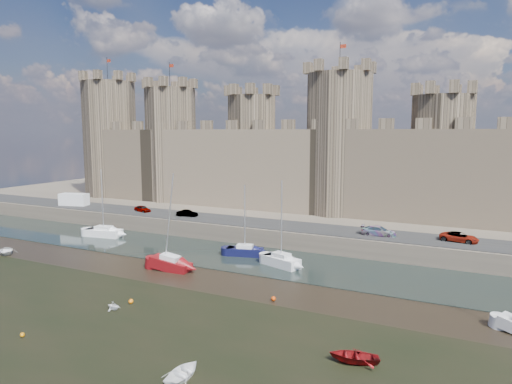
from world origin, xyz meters
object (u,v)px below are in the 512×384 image
van (74,200)px  sailboat_4 (170,263)px  car_0 (142,209)px  car_3 (459,237)px  car_2 (379,231)px  sailboat_0 (104,232)px  sailboat_2 (281,260)px  car_1 (187,213)px  sailboat_1 (245,250)px

van → sailboat_4: size_ratio=0.45×
van → car_0: bearing=-12.9°
car_0 → car_3: car_3 is taller
car_2 → van: 55.52m
car_0 → van: 15.75m
sailboat_0 → sailboat_2: bearing=-13.9°
car_0 → sailboat_0: size_ratio=0.32×
car_0 → car_1: bearing=-78.3°
car_1 → car_2: 30.39m
sailboat_2 → sailboat_4: size_ratio=0.90×
car_3 → van: size_ratio=0.87×
car_2 → van: size_ratio=0.87×
car_2 → sailboat_0: sailboat_0 is taller
car_0 → van: van is taller
car_1 → sailboat_1: (14.95, -8.62, -2.31)m
van → sailboat_1: (40.08, -8.62, -2.88)m
car_1 → car_3: size_ratio=0.76×
car_3 → sailboat_1: (-25.11, -9.42, -2.38)m
car_2 → car_0: bearing=87.5°
car_1 → sailboat_0: bearing=123.4°
van → sailboat_2: 47.55m
car_1 → van: van is taller
sailboat_2 → car_3: bearing=50.6°
car_0 → car_2: size_ratio=0.74×
sailboat_0 → van: bearing=141.6°
car_1 → sailboat_4: sailboat_4 is taller
car_3 → sailboat_0: 50.59m
car_0 → sailboat_1: 26.04m
car_2 → sailboat_1: size_ratio=0.49×
car_2 → car_3: 9.72m
van → sailboat_0: sailboat_0 is taller
car_1 → car_2: (30.39, -0.12, 0.09)m
car_2 → sailboat_1: (-15.44, -8.50, -2.40)m
car_1 → sailboat_0: sailboat_0 is taller
van → sailboat_4: bearing=-41.1°
sailboat_0 → sailboat_1: bearing=-9.6°
car_3 → sailboat_1: bearing=120.0°
car_3 → car_0: bearing=99.9°
car_1 → sailboat_2: sailboat_2 is taller
car_2 → sailboat_4: sailboat_4 is taller
car_2 → car_3: (9.67, 0.92, -0.03)m
sailboat_4 → sailboat_1: bearing=58.6°
car_2 → sailboat_2: (-9.32, -10.81, -2.33)m
car_0 → sailboat_4: (19.29, -18.16, -2.25)m
sailboat_0 → sailboat_1: 24.55m
car_3 → sailboat_2: (-18.99, -11.73, -2.30)m
van → sailboat_0: (15.53, -8.56, -2.83)m
car_0 → car_2: (39.78, -0.45, 0.09)m
sailboat_2 → sailboat_4: (-11.17, -6.90, -0.00)m
sailboat_1 → sailboat_2: (6.12, -2.31, 0.07)m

